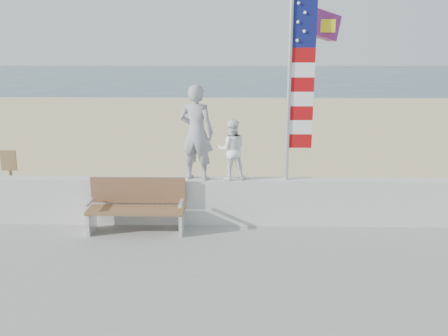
{
  "coord_description": "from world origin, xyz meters",
  "views": [
    {
      "loc": [
        0.38,
        -6.87,
        3.5
      ],
      "look_at": [
        0.2,
        1.8,
        1.35
      ],
      "focal_mm": 38.0,
      "sensor_mm": 36.0,
      "label": 1
    }
  ],
  "objects": [
    {
      "name": "parafoil_kite",
      "position": [
        2.19,
        3.65,
        4.05
      ],
      "size": [
        1.04,
        0.75,
        0.72
      ],
      "color": "red",
      "rests_on": "ground"
    },
    {
      "name": "adult",
      "position": [
        -0.33,
        2.0,
        1.99
      ],
      "size": [
        0.76,
        0.61,
        1.82
      ],
      "primitive_type": "imported",
      "rotation": [
        0.0,
        0.0,
        2.85
      ],
      "color": "#929297",
      "rests_on": "seawall"
    },
    {
      "name": "sign",
      "position": [
        -4.21,
        2.45,
        0.94
      ],
      "size": [
        0.32,
        0.07,
        1.46
      ],
      "color": "olive",
      "rests_on": "sand"
    },
    {
      "name": "ground",
      "position": [
        0.0,
        0.0,
        0.0
      ],
      "size": [
        220.0,
        220.0,
        0.0
      ],
      "primitive_type": "plane",
      "color": "#2D475B",
      "rests_on": "ground"
    },
    {
      "name": "flag",
      "position": [
        1.53,
        2.0,
        2.99
      ],
      "size": [
        0.5,
        0.08,
        3.5
      ],
      "color": "silver",
      "rests_on": "seawall"
    },
    {
      "name": "seawall",
      "position": [
        0.0,
        2.0,
        0.63
      ],
      "size": [
        30.0,
        0.35,
        0.9
      ],
      "primitive_type": "cube",
      "color": "silver",
      "rests_on": "boardwalk"
    },
    {
      "name": "bench",
      "position": [
        -1.43,
        1.55,
        0.69
      ],
      "size": [
        1.8,
        0.57,
        1.0
      ],
      "color": "brown",
      "rests_on": "boardwalk"
    },
    {
      "name": "child",
      "position": [
        0.34,
        2.0,
        1.66
      ],
      "size": [
        0.61,
        0.5,
        1.17
      ],
      "primitive_type": "imported",
      "rotation": [
        0.0,
        0.0,
        3.25
      ],
      "color": "white",
      "rests_on": "seawall"
    },
    {
      "name": "sand",
      "position": [
        0.0,
        9.0,
        0.04
      ],
      "size": [
        90.0,
        40.0,
        0.08
      ],
      "primitive_type": "cube",
      "color": "beige",
      "rests_on": "ground"
    }
  ]
}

